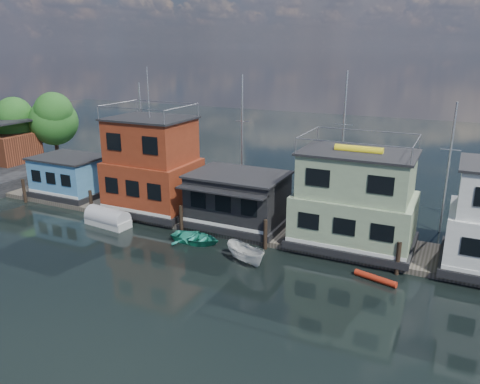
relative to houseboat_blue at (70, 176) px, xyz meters
The scene contains 13 objects.
ground 21.75m from the houseboat_blue, 33.69° to the right, with size 160.00×160.00×0.00m, color black.
dock 18.11m from the houseboat_blue, ahead, with size 48.00×5.00×0.40m, color #595147.
houseboat_blue is the anchor object (origin of this frame).
houseboat_red 9.69m from the houseboat_blue, ahead, with size 7.40×5.90×11.86m.
houseboat_dark 17.50m from the houseboat_blue, ahead, with size 7.40×6.10×4.06m.
houseboat_green 26.53m from the houseboat_blue, ahead, with size 8.40×5.90×7.03m.
pilings 17.92m from the houseboat_blue, ahead, with size 42.28×0.28×2.20m.
background_masts 23.77m from the houseboat_blue, 14.77° to the left, with size 36.40×0.16×12.00m.
shore 13.32m from the houseboat_blue, 163.07° to the left, with size 12.40×15.72×8.24m.
motorboat 21.53m from the houseboat_blue, 14.88° to the right, with size 1.31×3.47×1.34m, color silver.
dinghy_teal 16.60m from the houseboat_blue, 14.12° to the right, with size 2.68×3.76×0.78m, color teal.
red_kayak 29.35m from the houseboat_blue, ahead, with size 0.39×0.39×2.68m, color #B32813.
tarp_runabout 9.00m from the houseboat_blue, 27.44° to the right, with size 4.01×1.94×1.57m.
Camera 1 is at (14.65, -19.11, 13.75)m, focal length 35.00 mm.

